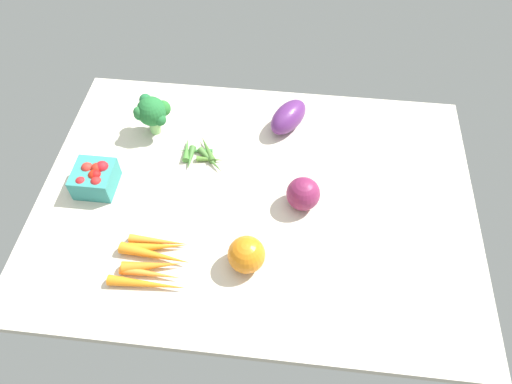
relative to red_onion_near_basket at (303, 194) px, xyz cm
name	(u,v)px	position (x,y,z in cm)	size (l,w,h in cm)	color
tablecloth	(256,199)	(11.04, -0.74, -4.95)	(104.00, 76.00, 2.00)	beige
red_onion_near_basket	(303,194)	(0.00, 0.00, 0.00)	(7.90, 7.90, 7.90)	#7D224C
carrot_bunch	(154,261)	(30.92, 19.67, -2.72)	(16.86, 12.72, 2.71)	orange
eggplant	(288,117)	(5.18, -25.24, -0.52)	(12.96, 6.86, 6.86)	#5D286F
berry_basket	(95,178)	(49.54, 0.38, -0.42)	(9.40, 9.40, 7.18)	teal
okra_pile	(200,154)	(26.59, -11.97, -3.09)	(13.18, 12.21, 1.87)	#4A8C39
heirloom_tomato_orange	(246,255)	(11.11, 17.33, 0.08)	(8.05, 8.05, 8.05)	orange
broccoli_head	(152,112)	(39.96, -19.60, 3.00)	(8.85, 7.79, 10.99)	#92D27C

